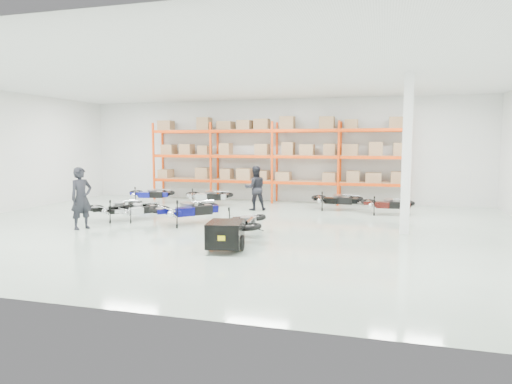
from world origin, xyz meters
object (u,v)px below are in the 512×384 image
(moto_silver_left, at_px, (137,206))
(person_left, at_px, (81,198))
(moto_back_b, at_px, (208,193))
(moto_back_a, at_px, (150,191))
(moto_back_d, at_px, (388,201))
(moto_touring_right, at_px, (245,218))
(trailer, at_px, (225,234))
(moto_black_far_left, at_px, (119,204))
(person_back, at_px, (255,188))
(moto_blue_centre, at_px, (187,205))
(moto_back_c, at_px, (336,197))

(moto_silver_left, xyz_separation_m, person_left, (-0.79, -1.84, 0.45))
(moto_silver_left, bearing_deg, moto_back_b, -68.65)
(moto_silver_left, distance_m, person_left, 2.05)
(moto_back_a, distance_m, moto_back_d, 9.83)
(moto_touring_right, distance_m, moto_back_b, 6.77)
(moto_touring_right, height_order, moto_back_d, moto_touring_right)
(trailer, xyz_separation_m, person_left, (-5.10, 1.56, 0.52))
(moto_black_far_left, distance_m, moto_back_d, 9.44)
(moto_silver_left, height_order, moto_back_a, moto_back_a)
(trailer, xyz_separation_m, moto_back_a, (-6.07, 7.51, 0.12))
(person_back, bearing_deg, moto_silver_left, 22.44)
(moto_black_far_left, bearing_deg, moto_blue_centre, -146.98)
(moto_blue_centre, xyz_separation_m, person_left, (-2.71, -1.61, 0.32))
(moto_blue_centre, xyz_separation_m, trailer, (2.40, -3.18, -0.20))
(moto_back_c, bearing_deg, person_left, 132.52)
(moto_back_c, distance_m, moto_back_d, 2.00)
(moto_back_d, xyz_separation_m, person_back, (-4.91, -0.22, 0.35))
(moto_silver_left, height_order, moto_back_b, moto_back_b)
(moto_silver_left, height_order, person_left, person_left)
(moto_black_far_left, bearing_deg, moto_back_c, -111.76)
(moto_black_far_left, relative_size, person_left, 0.94)
(moto_back_a, distance_m, moto_back_b, 2.67)
(moto_blue_centre, distance_m, moto_touring_right, 2.87)
(moto_silver_left, xyz_separation_m, moto_back_d, (8.06, 3.59, 0.02))
(moto_touring_right, height_order, moto_back_b, moto_touring_right)
(moto_black_far_left, relative_size, moto_back_b, 1.01)
(moto_back_c, xyz_separation_m, person_left, (-6.96, -6.06, 0.41))
(moto_back_d, relative_size, person_left, 0.88)
(moto_blue_centre, xyz_separation_m, moto_back_b, (-1.00, 4.28, -0.08))
(trailer, bearing_deg, moto_back_c, 66.89)
(moto_back_b, bearing_deg, moto_back_c, -91.97)
(person_back, bearing_deg, moto_back_c, 171.43)
(person_back, bearing_deg, moto_back_a, -33.15)
(moto_back_d, bearing_deg, moto_back_b, 86.56)
(moto_back_a, xyz_separation_m, moto_back_d, (9.81, -0.52, -0.03))
(moto_blue_centre, relative_size, trailer, 1.16)
(trailer, height_order, moto_back_d, moto_back_d)
(moto_touring_right, distance_m, person_back, 5.31)
(moto_back_c, bearing_deg, moto_touring_right, 164.37)
(moto_blue_centre, distance_m, person_left, 3.17)
(moto_back_b, bearing_deg, trailer, -159.37)
(moto_black_far_left, xyz_separation_m, moto_back_a, (-1.12, 4.21, -0.01))
(moto_touring_right, distance_m, moto_back_c, 6.31)
(moto_silver_left, relative_size, moto_back_c, 0.92)
(moto_back_c, bearing_deg, moto_black_far_left, 123.94)
(moto_black_far_left, relative_size, trailer, 1.02)
(moto_blue_centre, relative_size, moto_back_a, 1.15)
(trailer, xyz_separation_m, moto_back_d, (3.75, 6.99, 0.09))
(moto_back_b, bearing_deg, moto_silver_left, 163.45)
(moto_back_b, distance_m, person_left, 6.15)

